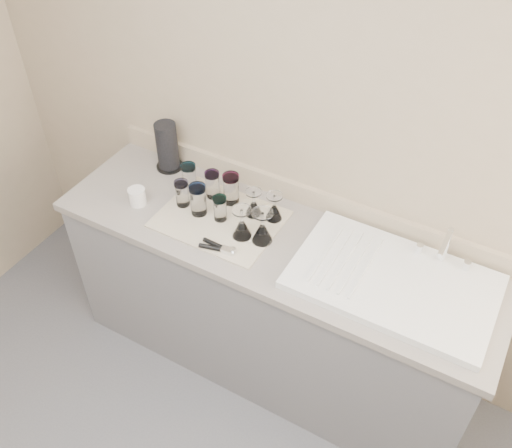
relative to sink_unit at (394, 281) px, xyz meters
The scene contains 17 objects.
room_envelope 1.47m from the sink_unit, 114.66° to the right, with size 3.54×3.50×2.52m.
counter_unit 0.72m from the sink_unit, behind, with size 2.06×0.62×0.90m.
sink_unit is the anchor object (origin of this frame).
dish_towel 0.83m from the sink_unit, behind, with size 0.55×0.42×0.01m, color beige.
tumbler_teal 1.07m from the sink_unit, behind, with size 0.07×0.07×0.14m.
tumbler_cyan 0.95m from the sink_unit, behind, with size 0.07×0.07×0.14m.
tumbler_purple 0.85m from the sink_unit, behind, with size 0.08×0.08×0.16m.
tumbler_magenta 1.03m from the sink_unit, behind, with size 0.07×0.07×0.13m.
tumbler_blue 0.94m from the sink_unit, behind, with size 0.08×0.08×0.16m.
tumbler_lavender 0.83m from the sink_unit, behind, with size 0.06×0.06×0.13m.
goblet_back_left 0.71m from the sink_unit, behind, with size 0.08×0.08×0.14m.
goblet_back_right 0.62m from the sink_unit, 169.89° to the left, with size 0.08×0.08×0.14m.
goblet_front_left 0.69m from the sink_unit, behind, with size 0.09×0.09×0.16m.
goblet_front_right 0.59m from the sink_unit, behind, with size 0.09×0.09×0.16m.
can_opener 0.75m from the sink_unit, 165.59° to the right, with size 0.16×0.06×0.02m.
white_mug 1.24m from the sink_unit, behind, with size 0.12×0.10×0.08m.
paper_towel_roll 1.29m from the sink_unit, behind, with size 0.14×0.14×0.26m.
Camera 1 is at (0.82, -0.42, 2.67)m, focal length 40.00 mm.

